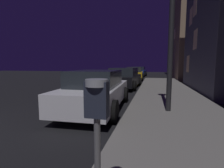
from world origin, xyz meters
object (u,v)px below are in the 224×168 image
object	(u,v)px
car_white	(97,90)
car_black	(124,78)
parking_meter	(97,118)
car_yellow_cab	(134,74)
car_blue	(139,72)

from	to	relation	value
car_white	car_black	size ratio (longest dim) A/B	0.97
parking_meter	car_yellow_cab	xyz separation A→B (m)	(-1.52, 17.06, -0.46)
car_black	car_blue	bearing A→B (deg)	90.00
parking_meter	car_black	size ratio (longest dim) A/B	0.29
parking_meter	car_blue	distance (m)	22.91
parking_meter	car_yellow_cab	world-z (taller)	parking_meter
car_white	car_yellow_cab	distance (m)	12.70
car_yellow_cab	car_black	bearing A→B (deg)	-90.01
parking_meter	car_black	distance (m)	10.51
parking_meter	car_white	size ratio (longest dim) A/B	0.30
car_black	car_yellow_cab	world-z (taller)	same
car_black	parking_meter	bearing A→B (deg)	-81.69
car_black	car_blue	distance (m)	12.47
car_yellow_cab	car_blue	world-z (taller)	same
car_black	car_yellow_cab	bearing A→B (deg)	89.99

